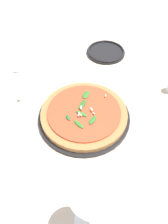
{
  "coord_description": "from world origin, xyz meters",
  "views": [
    {
      "loc": [
        -0.44,
        0.21,
        0.57
      ],
      "look_at": [
        -0.02,
        0.02,
        0.03
      ],
      "focal_mm": 35.0,
      "sensor_mm": 36.0,
      "label": 1
    }
  ],
  "objects_px": {
    "pizza_arugula_main": "(84,115)",
    "side_plate_white": "(106,52)",
    "fork": "(17,80)",
    "wine_glass": "(93,203)"
  },
  "relations": [
    {
      "from": "wine_glass",
      "to": "fork",
      "type": "relative_size",
      "value": 0.86
    },
    {
      "from": "side_plate_white",
      "to": "fork",
      "type": "bearing_deg",
      "value": 92.9
    },
    {
      "from": "fork",
      "to": "pizza_arugula_main",
      "type": "bearing_deg",
      "value": -138.99
    },
    {
      "from": "side_plate_white",
      "to": "pizza_arugula_main",
      "type": "bearing_deg",
      "value": 140.54
    },
    {
      "from": "pizza_arugula_main",
      "to": "side_plate_white",
      "type": "height_order",
      "value": "pizza_arugula_main"
    },
    {
      "from": "pizza_arugula_main",
      "to": "side_plate_white",
      "type": "bearing_deg",
      "value": -39.46
    },
    {
      "from": "pizza_arugula_main",
      "to": "side_plate_white",
      "type": "xyz_separation_m",
      "value": [
        0.29,
        -0.24,
        -0.01
      ]
    },
    {
      "from": "pizza_arugula_main",
      "to": "fork",
      "type": "distance_m",
      "value": 0.32
    },
    {
      "from": "wine_glass",
      "to": "fork",
      "type": "height_order",
      "value": "wine_glass"
    },
    {
      "from": "fork",
      "to": "side_plate_white",
      "type": "xyz_separation_m",
      "value": [
        0.02,
        -0.4,
        0.0
      ]
    }
  ]
}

